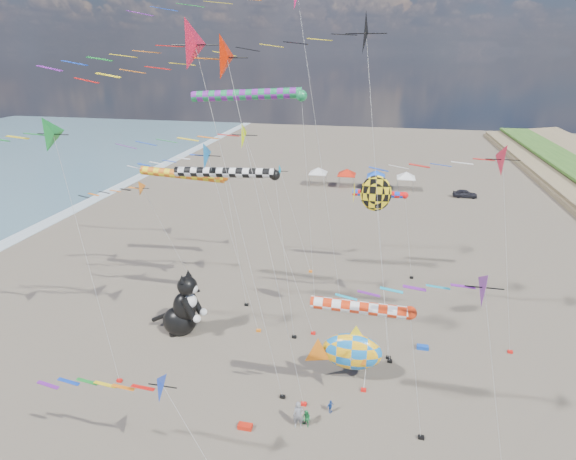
{
  "coord_description": "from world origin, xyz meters",
  "views": [
    {
      "loc": [
        4.58,
        -16.35,
        22.01
      ],
      "look_at": [
        -1.36,
        12.0,
        10.52
      ],
      "focal_mm": 28.0,
      "sensor_mm": 36.0,
      "label": 1
    }
  ],
  "objects_px": {
    "fish_inflatable": "(351,351)",
    "child_blue": "(330,406)",
    "cat_inflatable": "(181,303)",
    "person_adult": "(298,415)",
    "parked_car": "(465,194)",
    "child_green": "(306,419)"
  },
  "relations": [
    {
      "from": "cat_inflatable",
      "to": "parked_car",
      "type": "bearing_deg",
      "value": 63.81
    },
    {
      "from": "fish_inflatable",
      "to": "cat_inflatable",
      "type": "bearing_deg",
      "value": 167.83
    },
    {
      "from": "fish_inflatable",
      "to": "person_adult",
      "type": "bearing_deg",
      "value": -119.04
    },
    {
      "from": "parked_car",
      "to": "fish_inflatable",
      "type": "bearing_deg",
      "value": 163.19
    },
    {
      "from": "child_blue",
      "to": "child_green",
      "type": "bearing_deg",
      "value": -179.45
    },
    {
      "from": "fish_inflatable",
      "to": "parked_car",
      "type": "bearing_deg",
      "value": 72.76
    },
    {
      "from": "cat_inflatable",
      "to": "parked_car",
      "type": "relative_size",
      "value": 1.52
    },
    {
      "from": "parked_car",
      "to": "child_green",
      "type": "bearing_deg",
      "value": 162.4
    },
    {
      "from": "child_blue",
      "to": "fish_inflatable",
      "type": "bearing_deg",
      "value": 26.08
    },
    {
      "from": "fish_inflatable",
      "to": "child_blue",
      "type": "bearing_deg",
      "value": -106.2
    },
    {
      "from": "child_green",
      "to": "child_blue",
      "type": "xyz_separation_m",
      "value": [
        1.34,
        1.5,
        -0.12
      ]
    },
    {
      "from": "cat_inflatable",
      "to": "child_green",
      "type": "relative_size",
      "value": 4.79
    },
    {
      "from": "fish_inflatable",
      "to": "child_blue",
      "type": "distance_m",
      "value": 4.08
    },
    {
      "from": "cat_inflatable",
      "to": "child_blue",
      "type": "bearing_deg",
      "value": -19.45
    },
    {
      "from": "cat_inflatable",
      "to": "person_adult",
      "type": "bearing_deg",
      "value": -28.84
    },
    {
      "from": "person_adult",
      "to": "parked_car",
      "type": "height_order",
      "value": "person_adult"
    },
    {
      "from": "cat_inflatable",
      "to": "fish_inflatable",
      "type": "xyz_separation_m",
      "value": [
        14.16,
        -3.05,
        -0.43
      ]
    },
    {
      "from": "fish_inflatable",
      "to": "child_blue",
      "type": "relative_size",
      "value": 5.95
    },
    {
      "from": "cat_inflatable",
      "to": "fish_inflatable",
      "type": "relative_size",
      "value": 1.01
    },
    {
      "from": "person_adult",
      "to": "child_green",
      "type": "relative_size",
      "value": 1.55
    },
    {
      "from": "person_adult",
      "to": "child_green",
      "type": "xyz_separation_m",
      "value": [
        0.48,
        0.15,
        -0.33
      ]
    },
    {
      "from": "fish_inflatable",
      "to": "child_green",
      "type": "distance_m",
      "value": 5.75
    }
  ]
}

